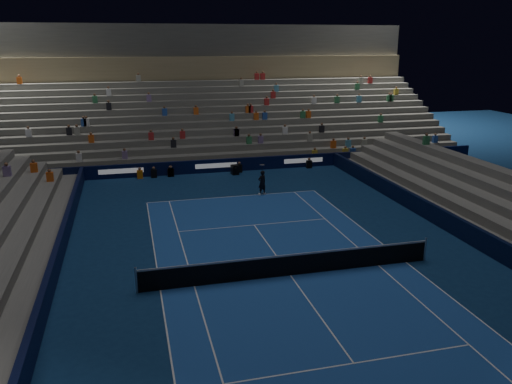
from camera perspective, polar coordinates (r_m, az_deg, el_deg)
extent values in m
plane|color=navy|center=(22.11, 3.86, -9.29)|extent=(90.00, 90.00, 0.00)
cube|color=#1C489B|center=(22.10, 3.86, -9.28)|extent=(10.97, 23.77, 0.01)
cube|color=black|center=(38.99, -4.51, 2.94)|extent=(44.00, 0.25, 1.00)
cube|color=black|center=(26.37, 24.46, -5.26)|extent=(0.25, 37.00, 1.00)
cube|color=#080E32|center=(21.25, -22.30, -10.21)|extent=(0.25, 37.00, 1.00)
cube|color=#5E5E5A|center=(40.01, -4.75, 2.92)|extent=(44.00, 1.00, 0.50)
cube|color=#5E5E5A|center=(40.92, -4.99, 3.58)|extent=(44.00, 1.00, 1.00)
cube|color=#5E5E5A|center=(41.83, -5.22, 4.21)|extent=(44.00, 1.00, 1.50)
cube|color=#5E5E5A|center=(42.74, -5.45, 4.81)|extent=(44.00, 1.00, 2.00)
cube|color=#5E5E5A|center=(43.66, -5.66, 5.39)|extent=(44.00, 1.00, 2.50)
cube|color=#5E5E5A|center=(44.59, -5.87, 5.94)|extent=(44.00, 1.00, 3.00)
cube|color=#5E5E5A|center=(45.52, -6.06, 6.47)|extent=(44.00, 1.00, 3.50)
cube|color=#5E5E5A|center=(46.45, -6.25, 6.98)|extent=(44.00, 1.00, 4.00)
cube|color=#5E5E5A|center=(47.39, -6.44, 7.47)|extent=(44.00, 1.00, 4.50)
cube|color=#5E5E5A|center=(48.33, -6.61, 7.94)|extent=(44.00, 1.00, 5.00)
cube|color=#5E5E5A|center=(49.28, -6.78, 8.39)|extent=(44.00, 1.00, 5.50)
cube|color=#5E5E5A|center=(50.23, -6.95, 8.82)|extent=(44.00, 1.00, 6.00)
cube|color=#817250|center=(50.94, -7.27, 13.55)|extent=(44.00, 0.60, 2.20)
cube|color=#3E3F3C|center=(52.27, -7.58, 16.47)|extent=(44.00, 2.40, 3.00)
cube|color=slate|center=(26.95, 25.74, -5.54)|extent=(1.00, 37.00, 0.50)
cube|color=slate|center=(21.50, -24.37, -10.89)|extent=(1.00, 37.00, 0.50)
cylinder|color=#B2B2B7|center=(20.95, -13.25, -9.58)|extent=(0.10, 0.10, 1.10)
cylinder|color=#B2B2B7|center=(24.49, 18.37, -6.09)|extent=(0.10, 0.10, 1.10)
cube|color=black|center=(21.91, 3.89, -8.23)|extent=(12.80, 0.03, 0.90)
cube|color=white|center=(21.71, 3.91, -7.06)|extent=(12.80, 0.04, 0.08)
imported|color=black|center=(33.03, 0.68, 1.05)|extent=(0.69, 0.58, 1.61)
cube|color=black|center=(38.32, -2.38, 2.50)|extent=(0.56, 0.66, 0.69)
cylinder|color=black|center=(37.81, -2.23, 2.63)|extent=(0.18, 0.36, 0.16)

